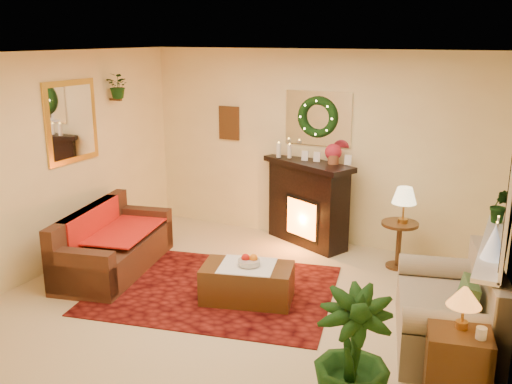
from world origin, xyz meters
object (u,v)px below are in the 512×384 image
at_px(side_table_round, 399,242).
at_px(coffee_table, 247,283).
at_px(sofa, 114,236).
at_px(fireplace, 308,204).
at_px(end_table_square, 456,366).
at_px(loveseat, 447,302).

distance_m(side_table_round, coffee_table, 2.06).
height_order(sofa, fireplace, fireplace).
bearing_deg(end_table_square, loveseat, 104.05).
bearing_deg(sofa, fireplace, 34.74).
height_order(loveseat, coffee_table, loveseat).
relative_size(loveseat, coffee_table, 1.51).
distance_m(fireplace, coffee_table, 1.98).
height_order(loveseat, side_table_round, loveseat).
height_order(sofa, loveseat, loveseat).
relative_size(loveseat, side_table_round, 2.49).
distance_m(side_table_round, end_table_square, 2.62).
xyz_separation_m(fireplace, side_table_round, (1.31, -0.32, -0.22)).
xyz_separation_m(fireplace, loveseat, (2.10, -1.94, -0.13)).
height_order(fireplace, coffee_table, fireplace).
bearing_deg(loveseat, fireplace, 123.78).
bearing_deg(fireplace, coffee_table, -63.16).
bearing_deg(end_table_square, side_table_round, 112.22).
bearing_deg(loveseat, coffee_table, 166.87).
distance_m(sofa, loveseat, 3.86).
xyz_separation_m(loveseat, coffee_table, (-2.03, -0.02, -0.21)).
bearing_deg(coffee_table, side_table_round, 37.57).
xyz_separation_m(sofa, end_table_square, (4.06, -0.83, -0.16)).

